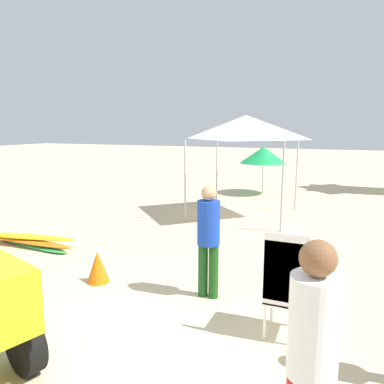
{
  "coord_description": "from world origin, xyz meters",
  "views": [
    {
      "loc": [
        2.17,
        -2.72,
        2.42
      ],
      "look_at": [
        -0.43,
        3.39,
        1.24
      ],
      "focal_mm": 34.35,
      "sensor_mm": 36.0,
      "label": 1
    }
  ],
  "objects": [
    {
      "name": "ground",
      "position": [
        0.0,
        0.0,
        0.0
      ],
      "size": [
        80.0,
        80.0,
        0.0
      ],
      "primitive_type": "plane",
      "color": "beige"
    },
    {
      "name": "surfboard_pile",
      "position": [
        -3.75,
        2.62,
        0.12
      ],
      "size": [
        2.34,
        0.7,
        0.24
      ],
      "color": "green",
      "rests_on": "ground"
    },
    {
      "name": "traffic_cone_near",
      "position": [
        -1.34,
        1.74,
        0.25
      ],
      "size": [
        0.35,
        0.35,
        0.51
      ],
      "primitive_type": "cone",
      "color": "orange",
      "rests_on": "ground"
    },
    {
      "name": "lifeguard_near_right",
      "position": [
        0.44,
        1.95,
        0.93
      ],
      "size": [
        0.32,
        0.32,
        1.63
      ],
      "color": "#194C19",
      "rests_on": "ground"
    },
    {
      "name": "popup_canopy",
      "position": [
        -0.4,
        6.97,
        2.41
      ],
      "size": [
        2.5,
        2.5,
        2.73
      ],
      "color": "#B2B2B7",
      "rests_on": "ground"
    },
    {
      "name": "stacked_plastic_chairs",
      "position": [
        1.63,
        1.3,
        0.74
      ],
      "size": [
        0.48,
        0.48,
        1.29
      ],
      "color": "white",
      "rests_on": "ground"
    },
    {
      "name": "lifeguard_near_left",
      "position": [
        2.05,
        -0.47,
        1.01
      ],
      "size": [
        0.32,
        0.32,
        1.75
      ],
      "color": "red",
      "rests_on": "ground"
    },
    {
      "name": "beach_umbrella_far",
      "position": [
        -0.65,
        10.47,
        1.43
      ],
      "size": [
        1.7,
        1.7,
        1.73
      ],
      "color": "beige",
      "rests_on": "ground"
    }
  ]
}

